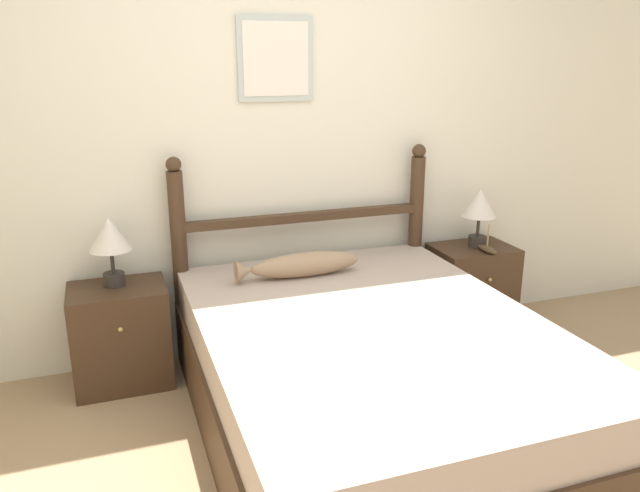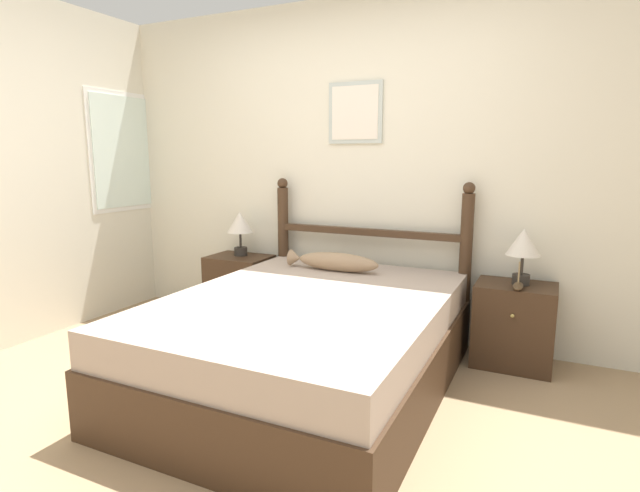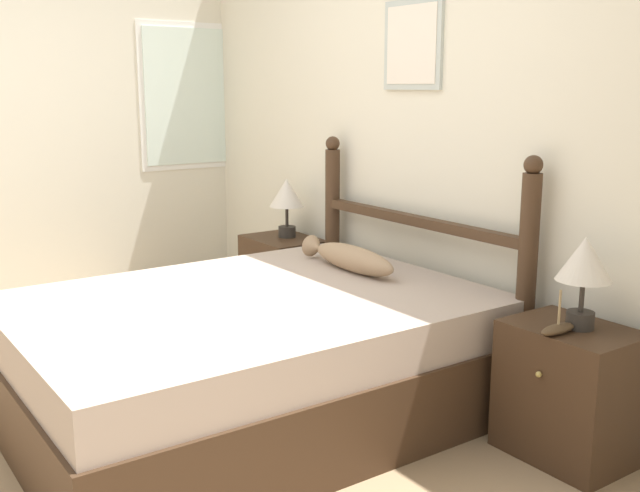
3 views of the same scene
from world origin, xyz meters
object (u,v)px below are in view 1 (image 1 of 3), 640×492
object	(u,v)px
fish_pillow	(300,265)
table_lamp_left	(110,238)
model_boat	(487,249)
bed	(372,377)
nightstand_left	(121,336)
nightstand_right	(471,288)
table_lamp_right	(480,207)

from	to	relation	value
fish_pillow	table_lamp_left	bearing A→B (deg)	166.47
model_boat	fish_pillow	size ratio (longest dim) A/B	0.27
bed	table_lamp_left	world-z (taller)	table_lamp_left
nightstand_left	table_lamp_left	distance (m)	0.54
nightstand_right	model_boat	bearing A→B (deg)	-82.32
table_lamp_right	bed	bearing A→B (deg)	-141.87
table_lamp_left	model_boat	distance (m)	2.22
bed	model_boat	xyz separation A→B (m)	(1.11, 0.75, 0.30)
fish_pillow	bed	bearing A→B (deg)	-78.50
nightstand_left	model_boat	world-z (taller)	model_boat
bed	fish_pillow	distance (m)	0.77
table_lamp_right	model_boat	bearing A→B (deg)	-93.46
nightstand_left	fish_pillow	distance (m)	1.03
nightstand_left	nightstand_right	world-z (taller)	same
fish_pillow	nightstand_right	bearing A→B (deg)	8.97
nightstand_left	table_lamp_right	size ratio (longest dim) A/B	1.49
table_lamp_right	model_boat	world-z (taller)	table_lamp_right
nightstand_right	fish_pillow	xyz separation A→B (m)	(-1.23, -0.19, 0.36)
bed	table_lamp_right	bearing A→B (deg)	38.13
bed	nightstand_left	distance (m)	1.39
bed	nightstand_right	world-z (taller)	bed
nightstand_left	nightstand_right	bearing A→B (deg)	0.00
nightstand_right	table_lamp_left	distance (m)	2.25
table_lamp_right	model_boat	xyz separation A→B (m)	(-0.01, -0.12, -0.24)
bed	model_boat	distance (m)	1.37
table_lamp_left	model_boat	bearing A→B (deg)	-4.05
model_boat	fish_pillow	world-z (taller)	model_boat
bed	nightstand_right	size ratio (longest dim) A/B	3.76
model_boat	fish_pillow	distance (m)	1.25
nightstand_left	fish_pillow	bearing A→B (deg)	-11.49
nightstand_left	fish_pillow	xyz separation A→B (m)	(0.95, -0.19, 0.36)
table_lamp_right	fish_pillow	xyz separation A→B (m)	(-1.25, -0.20, -0.18)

